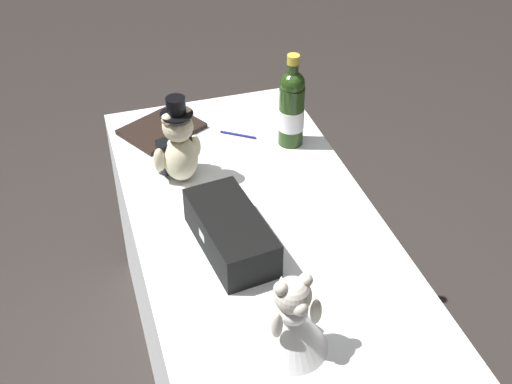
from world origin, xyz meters
TOP-DOWN VIEW (x-y plane):
  - ground_plane at (0.00, 0.00)m, footprint 12.00×12.00m
  - reception_table at (0.00, 0.00)m, footprint 1.45×0.71m
  - teddy_bear_groom at (-0.28, -0.17)m, footprint 0.16×0.16m
  - teddy_bear_bride at (0.46, -0.06)m, footprint 0.22×0.18m
  - champagne_bottle at (-0.35, 0.23)m, footprint 0.09×0.09m
  - signing_pen at (-0.44, 0.08)m, footprint 0.09×0.12m
  - gift_case_black at (0.10, -0.10)m, footprint 0.35×0.20m
  - guestbook at (-0.56, -0.18)m, footprint 0.30×0.32m

SIDE VIEW (x-z plane):
  - ground_plane at x=0.00m, z-range 0.00..0.00m
  - reception_table at x=0.00m, z-range 0.00..0.75m
  - signing_pen at x=-0.44m, z-range 0.75..0.76m
  - guestbook at x=-0.56m, z-range 0.75..0.77m
  - gift_case_black at x=0.10m, z-range 0.75..0.86m
  - teddy_bear_bride at x=0.46m, z-range 0.74..0.96m
  - teddy_bear_groom at x=-0.28m, z-range 0.72..1.01m
  - champagne_bottle at x=-0.35m, z-range 0.73..1.06m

